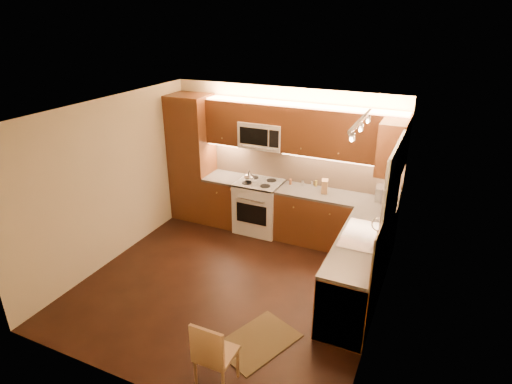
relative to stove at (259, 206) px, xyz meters
The scene contains 37 objects.
floor 1.76m from the stove, 79.85° to the right, with size 4.00×4.00×0.01m, color black.
ceiling 2.66m from the stove, 79.85° to the right, with size 4.00×4.00×0.01m, color beige.
wall_back 0.91m from the stove, 47.29° to the left, with size 4.00×0.01×2.50m, color beige.
wall_front 3.77m from the stove, 85.33° to the right, with size 4.00×0.01×2.50m, color beige.
wall_left 2.51m from the stove, 135.42° to the right, with size 0.01×4.00×2.50m, color beige.
wall_right 2.95m from the stove, 36.06° to the right, with size 0.01×4.00×2.50m, color beige.
pantry 1.52m from the stove, behind, with size 0.70×0.60×2.30m, color #4D2B10.
base_cab_back_left 0.69m from the stove, behind, with size 0.62×0.60×0.86m, color #4D2B10.
counter_back_left 0.81m from the stove, behind, with size 0.62×0.60×0.04m, color #33312F.
base_cab_back_right 1.34m from the stove, ahead, with size 1.92×0.60×0.86m, color #4D2B10.
counter_back_right 1.40m from the stove, ahead, with size 1.92×0.60×0.04m, color #33312F.
base_cab_right 2.37m from the stove, 32.52° to the right, with size 0.60×2.00×0.86m, color #4D2B10.
counter_right 2.41m from the stove, 32.52° to the right, with size 0.60×2.00×0.04m, color #33312F.
dishwasher 2.81m from the stove, 44.64° to the right, with size 0.58×0.60×0.84m, color silver.
backsplash_back 1.03m from the stove, 25.86° to the left, with size 3.30×0.02×0.60m, color tan.
backsplash_right 2.72m from the stove, 29.11° to the right, with size 0.02×2.00×0.60m, color tan.
upper_cab_back_left 1.58m from the stove, 167.74° to the left, with size 0.62×0.35×0.75m, color #4D2B10.
upper_cab_back_right 1.95m from the stove, ahead, with size 1.92×0.35×0.75m, color #4D2B10.
upper_cab_bridge 1.64m from the stove, 90.00° to the left, with size 0.76×0.35×0.31m, color #4D2B10.
upper_cab_right_corner 2.57m from the stove, ahead, with size 0.35×0.50×0.75m, color #4D2B10.
stove is the anchor object (origin of this frame).
microwave 1.27m from the stove, 90.00° to the left, with size 0.76×0.38×0.44m, color silver, non-canonical shape.
window_frame 2.79m from the stove, 26.21° to the right, with size 0.03×1.44×1.24m, color silver.
window_blinds 2.77m from the stove, 26.41° to the right, with size 0.02×1.36×1.16m, color silver.
sink 2.35m from the stove, 29.36° to the right, with size 0.52×0.86×0.15m, color silver, non-canonical shape.
faucet 2.52m from the stove, 27.30° to the right, with size 0.20×0.04×0.30m, color silver, non-canonical shape.
track_light_bar 3.01m from the stove, 34.57° to the right, with size 0.04×1.20×0.03m, color silver.
kettle 0.59m from the stove, 157.35° to the right, with size 0.18×0.18×0.20m, color silver, non-canonical shape.
toaster_oven 2.18m from the stove, ahead, with size 0.37×0.28×0.22m, color silver.
knife_block 1.26m from the stove, ahead, with size 0.10×0.16×0.22m, color #997345.
spice_jar_a 0.89m from the stove, 14.91° to the left, with size 0.04×0.04×0.10m, color silver.
spice_jar_b 0.73m from the stove, 17.57° to the left, with size 0.04×0.04×0.10m, color brown.
spice_jar_c 1.02m from the stove, 17.09° to the left, with size 0.04×0.04×0.09m, color silver.
spice_jar_d 1.08m from the stove, 15.97° to the left, with size 0.04×0.04×0.10m, color olive.
soap_bottle 2.33m from the stove, 10.59° to the right, with size 0.10×0.10×0.22m, color silver.
rug 2.85m from the stove, 66.15° to the right, with size 0.62×0.93×0.01m, color black.
dining_chair 3.44m from the stove, 73.20° to the right, with size 0.37×0.37×0.84m, color #997345, non-canonical shape.
Camera 1 is at (2.43, -4.45, 3.61)m, focal length 29.54 mm.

